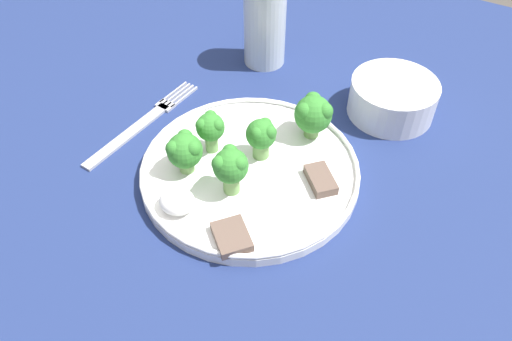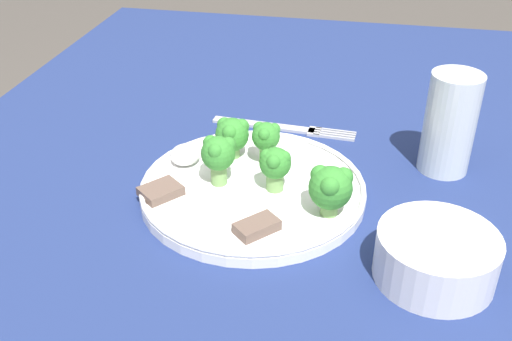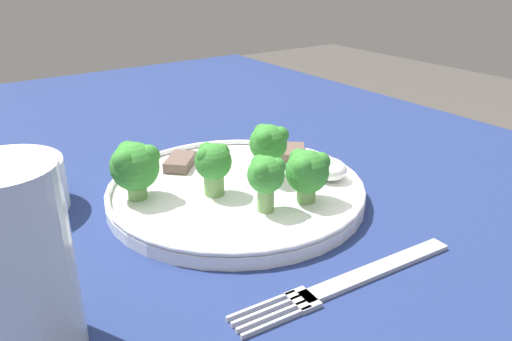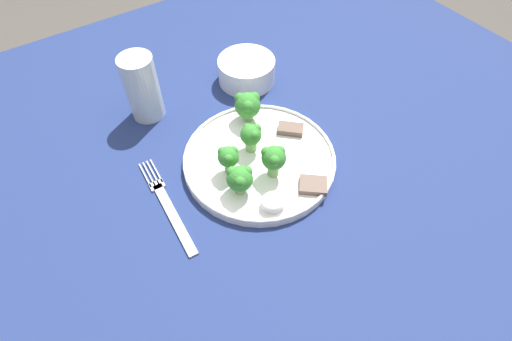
{
  "view_description": "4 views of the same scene",
  "coord_description": "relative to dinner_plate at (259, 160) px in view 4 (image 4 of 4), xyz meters",
  "views": [
    {
      "loc": [
        0.22,
        -0.43,
        1.18
      ],
      "look_at": [
        0.01,
        -0.08,
        0.76
      ],
      "focal_mm": 35.0,
      "sensor_mm": 36.0,
      "label": 1
    },
    {
      "loc": [
        0.57,
        0.05,
        1.13
      ],
      "look_at": [
        -0.02,
        -0.07,
        0.75
      ],
      "focal_mm": 42.0,
      "sensor_mm": 36.0,
      "label": 2
    },
    {
      "loc": [
        -0.39,
        0.18,
        0.97
      ],
      "look_at": [
        -0.0,
        -0.1,
        0.76
      ],
      "focal_mm": 35.0,
      "sensor_mm": 36.0,
      "label": 3
    },
    {
      "loc": [
        -0.25,
        -0.44,
        1.27
      ],
      "look_at": [
        -0.02,
        -0.1,
        0.76
      ],
      "focal_mm": 28.0,
      "sensor_mm": 36.0,
      "label": 4
    }
  ],
  "objects": [
    {
      "name": "meat_slice_middle_slice",
      "position": [
        0.04,
        -0.1,
        0.01
      ],
      "size": [
        0.06,
        0.06,
        0.01
      ],
      "color": "brown",
      "rests_on": "dinner_plate"
    },
    {
      "name": "fork",
      "position": [
        -0.17,
        0.01,
        -0.01
      ],
      "size": [
        0.03,
        0.21,
        0.0
      ],
      "color": "#B2B2B7",
      "rests_on": "table"
    },
    {
      "name": "cream_bowl",
      "position": [
        0.11,
        0.2,
        0.01
      ],
      "size": [
        0.12,
        0.12,
        0.05
      ],
      "color": "silver",
      "rests_on": "table"
    },
    {
      "name": "broccoli_floret_center_left",
      "position": [
        0.0,
        -0.04,
        0.04
      ],
      "size": [
        0.04,
        0.04,
        0.06
      ],
      "color": "#709E56",
      "rests_on": "dinner_plate"
    },
    {
      "name": "meat_slice_front_slice",
      "position": [
        0.08,
        0.02,
        0.01
      ],
      "size": [
        0.05,
        0.05,
        0.01
      ],
      "color": "brown",
      "rests_on": "dinner_plate"
    },
    {
      "name": "drinking_glass",
      "position": [
        -0.11,
        0.22,
        0.05
      ],
      "size": [
        0.06,
        0.06,
        0.13
      ],
      "color": "silver",
      "rests_on": "table"
    },
    {
      "name": "broccoli_floret_back_left",
      "position": [
        0.04,
        0.09,
        0.04
      ],
      "size": [
        0.05,
        0.05,
        0.06
      ],
      "color": "#709E56",
      "rests_on": "dinner_plate"
    },
    {
      "name": "broccoli_floret_near_rim_left",
      "position": [
        -0.06,
        0.0,
        0.04
      ],
      "size": [
        0.04,
        0.03,
        0.05
      ],
      "color": "#709E56",
      "rests_on": "dinner_plate"
    },
    {
      "name": "table",
      "position": [
        0.0,
        0.07,
        -0.09
      ],
      "size": [
        1.37,
        1.03,
        0.73
      ],
      "color": "navy",
      "rests_on": "ground_plane"
    },
    {
      "name": "dinner_plate",
      "position": [
        0.0,
        0.0,
        0.0
      ],
      "size": [
        0.26,
        0.26,
        0.02
      ],
      "color": "white",
      "rests_on": "table"
    },
    {
      "name": "broccoli_floret_front_left",
      "position": [
        0.0,
        0.03,
        0.04
      ],
      "size": [
        0.04,
        0.04,
        0.05
      ],
      "color": "#709E56",
      "rests_on": "dinner_plate"
    },
    {
      "name": "sauce_dollop",
      "position": [
        -0.04,
        -0.09,
        0.01
      ],
      "size": [
        0.04,
        0.04,
        0.02
      ],
      "color": "white",
      "rests_on": "dinner_plate"
    },
    {
      "name": "ground_plane",
      "position": [
        0.0,
        0.07,
        -0.74
      ],
      "size": [
        8.0,
        8.0,
        0.0
      ],
      "primitive_type": "plane",
      "color": "#4C4742"
    },
    {
      "name": "broccoli_floret_center_back",
      "position": [
        -0.06,
        -0.04,
        0.03
      ],
      "size": [
        0.04,
        0.04,
        0.05
      ],
      "color": "#709E56",
      "rests_on": "dinner_plate"
    }
  ]
}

